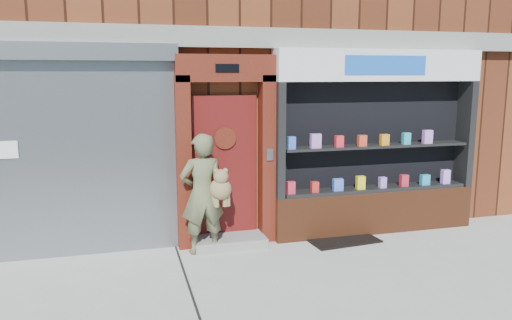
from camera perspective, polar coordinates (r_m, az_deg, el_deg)
name	(u,v)px	position (r m, az deg, el deg)	size (l,w,h in m)	color
ground	(316,285)	(6.50, 6.93, -14.05)	(80.00, 80.00, 0.00)	#9E9E99
building	(220,11)	(11.78, -4.19, 16.57)	(12.00, 8.16, 8.00)	#491F10
shutter_bay	(68,139)	(7.50, -20.67, 2.29)	(3.10, 0.30, 3.04)	gray
red_door_bay	(226,151)	(7.59, -3.44, 1.01)	(1.52, 0.58, 2.90)	#49150C
pharmacy_bay	(375,150)	(8.43, 13.49, 1.06)	(3.50, 0.41, 3.00)	brown
woman	(204,193)	(7.32, -5.98, -3.81)	(0.77, 0.49, 1.78)	#5D6240
doormat	(340,238)	(8.21, 9.62, -8.82)	(1.10, 0.77, 0.03)	black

